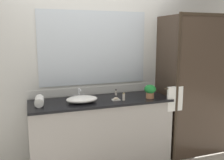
# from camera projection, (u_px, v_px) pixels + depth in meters

# --- Properties ---
(wall_back_with_mirror) EXTENTS (4.40, 0.06, 2.60)m
(wall_back_with_mirror) POSITION_uv_depth(u_px,v_px,m) (94.00, 65.00, 3.40)
(wall_back_with_mirror) COLOR silver
(wall_back_with_mirror) RESTS_ON ground_plane
(vanity_cabinet) EXTENTS (1.80, 0.58, 0.90)m
(vanity_cabinet) POSITION_uv_depth(u_px,v_px,m) (101.00, 133.00, 3.24)
(vanity_cabinet) COLOR #9E9993
(vanity_cabinet) RESTS_ON ground_plane
(shower_enclosure) EXTENTS (1.20, 0.59, 2.00)m
(shower_enclosure) POSITION_uv_depth(u_px,v_px,m) (194.00, 87.00, 3.37)
(shower_enclosure) COLOR #2D2319
(shower_enclosure) RESTS_ON ground_plane
(sink_basin) EXTENTS (0.39, 0.28, 0.08)m
(sink_basin) POSITION_uv_depth(u_px,v_px,m) (82.00, 99.00, 3.03)
(sink_basin) COLOR white
(sink_basin) RESTS_ON vanity_cabinet
(faucet) EXTENTS (0.17, 0.16, 0.15)m
(faucet) POSITION_uv_depth(u_px,v_px,m) (79.00, 95.00, 3.19)
(faucet) COLOR silver
(faucet) RESTS_ON vanity_cabinet
(potted_plant) EXTENTS (0.15, 0.15, 0.18)m
(potted_plant) POSITION_uv_depth(u_px,v_px,m) (150.00, 91.00, 3.22)
(potted_plant) COLOR #B77A51
(potted_plant) RESTS_ON vanity_cabinet
(soap_dish) EXTENTS (0.10, 0.07, 0.04)m
(soap_dish) POSITION_uv_depth(u_px,v_px,m) (116.00, 99.00, 3.13)
(soap_dish) COLOR silver
(soap_dish) RESTS_ON vanity_cabinet
(amenity_bottle_body_wash) EXTENTS (0.03, 0.03, 0.10)m
(amenity_bottle_body_wash) POSITION_uv_depth(u_px,v_px,m) (124.00, 97.00, 3.12)
(amenity_bottle_body_wash) COLOR silver
(amenity_bottle_body_wash) RESTS_ON vanity_cabinet
(amenity_bottle_lotion) EXTENTS (0.03, 0.03, 0.08)m
(amenity_bottle_lotion) POSITION_uv_depth(u_px,v_px,m) (116.00, 92.00, 3.39)
(amenity_bottle_lotion) COLOR silver
(amenity_bottle_lotion) RESTS_ON vanity_cabinet
(rolled_towel_near_edge) EXTENTS (0.12, 0.25, 0.10)m
(rolled_towel_near_edge) POSITION_uv_depth(u_px,v_px,m) (39.00, 101.00, 2.90)
(rolled_towel_near_edge) COLOR white
(rolled_towel_near_edge) RESTS_ON vanity_cabinet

